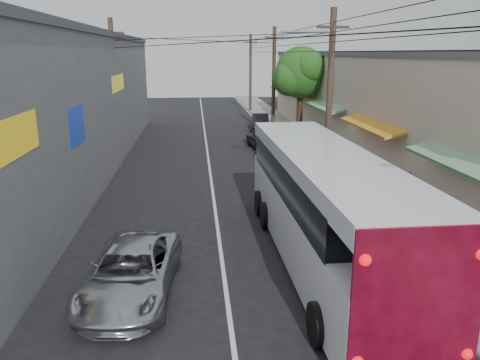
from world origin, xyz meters
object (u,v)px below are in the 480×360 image
at_px(pedestrian_near, 359,163).
at_px(pedestrian_far, 405,189).
at_px(parked_car_far, 260,122).
at_px(coach_bus, 322,205).
at_px(parked_car_mid, 265,137).
at_px(parked_suv, 280,153).
at_px(jeepney, 131,272).

distance_m(pedestrian_near, pedestrian_far, 4.50).
bearing_deg(parked_car_far, coach_bus, -87.41).
bearing_deg(parked_car_mid, parked_suv, -94.59).
relative_size(jeepney, parked_suv, 0.95).
xyz_separation_m(coach_bus, parked_suv, (0.96, 12.39, -1.05)).
xyz_separation_m(jeepney, parked_car_mid, (6.27, 18.86, 0.11)).
bearing_deg(parked_car_far, parked_car_mid, -89.39).
distance_m(jeepney, parked_car_far, 27.80).
distance_m(parked_car_far, pedestrian_far, 21.15).
bearing_deg(pedestrian_far, parked_car_far, -62.23).
relative_size(parked_car_mid, parked_car_far, 1.17).
height_order(coach_bus, pedestrian_near, coach_bus).
bearing_deg(parked_car_far, parked_suv, -86.66).
bearing_deg(coach_bus, parked_car_far, 85.62).
height_order(jeepney, pedestrian_near, pedestrian_near).
height_order(coach_bus, parked_car_far, coach_bus).
height_order(coach_bus, pedestrian_far, coach_bus).
relative_size(parked_car_mid, pedestrian_far, 3.00).
bearing_deg(pedestrian_near, parked_car_far, -69.34).
bearing_deg(parked_car_mid, pedestrian_far, -79.93).
relative_size(parked_suv, pedestrian_near, 3.08).
bearing_deg(jeepney, parked_car_mid, 76.46).
relative_size(coach_bus, parked_suv, 2.38).
bearing_deg(jeepney, coach_bus, 21.88).
height_order(parked_suv, pedestrian_near, pedestrian_near).
xyz_separation_m(jeepney, parked_car_far, (7.06, 26.89, -0.02)).
height_order(parked_car_mid, pedestrian_near, pedestrian_near).
xyz_separation_m(coach_bus, jeepney, (-5.46, -1.67, -1.11)).
distance_m(jeepney, parked_car_mid, 19.87).
bearing_deg(parked_car_far, pedestrian_far, -75.62).
relative_size(coach_bus, parked_car_far, 3.09).
distance_m(coach_bus, pedestrian_far, 6.35).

